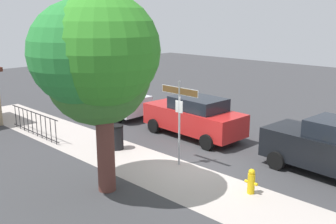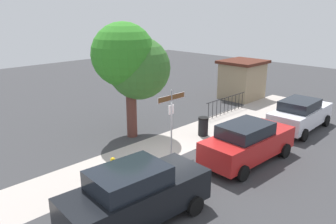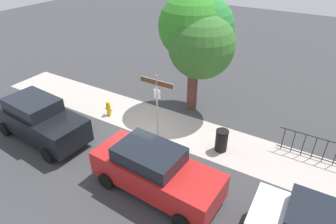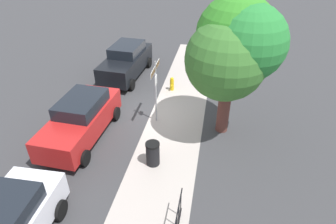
{
  "view_description": "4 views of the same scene",
  "coord_description": "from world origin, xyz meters",
  "px_view_note": "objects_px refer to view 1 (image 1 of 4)",
  "views": [
    {
      "loc": [
        -8.23,
        9.96,
        5.19
      ],
      "look_at": [
        1.37,
        0.05,
        1.72
      ],
      "focal_mm": 41.31,
      "sensor_mm": 36.0,
      "label": 1
    },
    {
      "loc": [
        -9.48,
        -9.33,
        6.3
      ],
      "look_at": [
        1.09,
        1.23,
        1.7
      ],
      "focal_mm": 35.41,
      "sensor_mm": 36.0,
      "label": 2
    },
    {
      "loc": [
        6.46,
        -8.63,
        7.87
      ],
      "look_at": [
        1.22,
        0.09,
        1.64
      ],
      "focal_mm": 30.82,
      "sensor_mm": 36.0,
      "label": 3
    },
    {
      "loc": [
        11.47,
        2.99,
        7.81
      ],
      "look_at": [
        1.37,
        1.12,
        1.13
      ],
      "focal_mm": 30.88,
      "sensor_mm": 36.0,
      "label": 4
    }
  ],
  "objects_px": {
    "car_red": "(194,117)",
    "car_white": "(111,99)",
    "shade_tree": "(97,59)",
    "trash_bin": "(117,137)",
    "street_sign": "(179,107)",
    "fire_hydrant": "(251,181)"
  },
  "relations": [
    {
      "from": "street_sign",
      "to": "fire_hydrant",
      "type": "bearing_deg",
      "value": 176.33
    },
    {
      "from": "car_red",
      "to": "car_white",
      "type": "relative_size",
      "value": 1.03
    },
    {
      "from": "shade_tree",
      "to": "car_red",
      "type": "bearing_deg",
      "value": -76.11
    },
    {
      "from": "car_white",
      "to": "car_red",
      "type": "bearing_deg",
      "value": -179.25
    },
    {
      "from": "car_red",
      "to": "car_white",
      "type": "distance_m",
      "value": 5.59
    },
    {
      "from": "street_sign",
      "to": "shade_tree",
      "type": "height_order",
      "value": "shade_tree"
    },
    {
      "from": "car_red",
      "to": "shade_tree",
      "type": "bearing_deg",
      "value": 106.64
    },
    {
      "from": "trash_bin",
      "to": "car_white",
      "type": "bearing_deg",
      "value": -35.51
    },
    {
      "from": "shade_tree",
      "to": "car_white",
      "type": "xyz_separation_m",
      "value": [
        7.07,
        -5.81,
        -3.12
      ]
    },
    {
      "from": "street_sign",
      "to": "car_red",
      "type": "xyz_separation_m",
      "value": [
        1.75,
        -2.86,
        -1.22
      ]
    },
    {
      "from": "car_red",
      "to": "fire_hydrant",
      "type": "height_order",
      "value": "car_red"
    },
    {
      "from": "street_sign",
      "to": "trash_bin",
      "type": "xyz_separation_m",
      "value": [
        2.89,
        0.5,
        -1.63
      ]
    },
    {
      "from": "street_sign",
      "to": "car_white",
      "type": "bearing_deg",
      "value": -20.01
    },
    {
      "from": "shade_tree",
      "to": "car_white",
      "type": "distance_m",
      "value": 9.67
    },
    {
      "from": "fire_hydrant",
      "to": "trash_bin",
      "type": "relative_size",
      "value": 0.8
    },
    {
      "from": "street_sign",
      "to": "car_red",
      "type": "bearing_deg",
      "value": -58.61
    },
    {
      "from": "shade_tree",
      "to": "car_red",
      "type": "xyz_separation_m",
      "value": [
        1.49,
        -6.01,
        -3.09
      ]
    },
    {
      "from": "street_sign",
      "to": "car_white",
      "type": "xyz_separation_m",
      "value": [
        7.33,
        -2.67,
        -1.25
      ]
    },
    {
      "from": "shade_tree",
      "to": "car_red",
      "type": "distance_m",
      "value": 6.92
    },
    {
      "from": "shade_tree",
      "to": "car_white",
      "type": "relative_size",
      "value": 1.26
    },
    {
      "from": "street_sign",
      "to": "shade_tree",
      "type": "relative_size",
      "value": 0.52
    },
    {
      "from": "trash_bin",
      "to": "shade_tree",
      "type": "bearing_deg",
      "value": 134.84
    }
  ]
}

